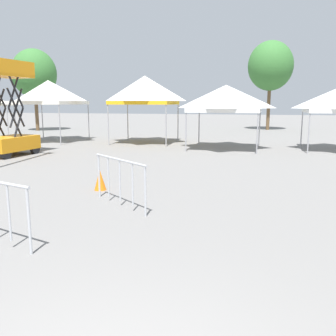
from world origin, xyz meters
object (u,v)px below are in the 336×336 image
crowd_barrier_by_lift (120,173)px  canopy_tent_behind_center (145,90)px  canopy_tent_center (226,99)px  canopy_tent_far_right (49,92)px  tree_behind_tents_center (34,74)px  tree_behind_tents_right (271,66)px  traffic_cone_lot_center (100,180)px  scissor_lift (9,128)px

crowd_barrier_by_lift → canopy_tent_behind_center: bearing=105.3°
canopy_tent_center → canopy_tent_behind_center: bearing=160.6°
canopy_tent_far_right → tree_behind_tents_center: tree_behind_tents_center is taller
canopy_tent_center → tree_behind_tents_right: tree_behind_tents_right is taller
canopy_tent_far_right → tree_behind_tents_center: size_ratio=0.55×
traffic_cone_lot_center → scissor_lift: bearing=143.1°
canopy_tent_behind_center → tree_behind_tents_center: 13.32m
canopy_tent_far_right → canopy_tent_center: size_ratio=1.02×
crowd_barrier_by_lift → traffic_cone_lot_center: bearing=130.3°
canopy_tent_behind_center → tree_behind_tents_right: (7.04, 12.10, 2.29)m
tree_behind_tents_center → crowd_barrier_by_lift: bearing=-52.0°
canopy_tent_far_right → canopy_tent_behind_center: (5.79, 0.54, 0.10)m
canopy_tent_far_right → tree_behind_tents_right: 18.18m
canopy_tent_behind_center → scissor_lift: 7.83m
canopy_tent_far_right → traffic_cone_lot_center: 13.74m
traffic_cone_lot_center → canopy_tent_far_right: bearing=127.2°
crowd_barrier_by_lift → tree_behind_tents_right: bearing=81.7°
crowd_barrier_by_lift → canopy_tent_far_right: bearing=127.5°
tree_behind_tents_center → traffic_cone_lot_center: bearing=-52.2°
canopy_tent_behind_center → tree_behind_tents_right: 14.19m
canopy_tent_behind_center → canopy_tent_center: (4.73, -1.67, -0.49)m
canopy_tent_center → tree_behind_tents_right: 14.24m
scissor_lift → crowd_barrier_by_lift: size_ratio=2.38×
crowd_barrier_by_lift → traffic_cone_lot_center: crowd_barrier_by_lift is taller
tree_behind_tents_center → traffic_cone_lot_center: size_ratio=11.99×
tree_behind_tents_right → tree_behind_tents_center: bearing=-163.4°
traffic_cone_lot_center → tree_behind_tents_right: bearing=78.7°
canopy_tent_far_right → traffic_cone_lot_center: size_ratio=6.56×
scissor_lift → tree_behind_tents_center: size_ratio=0.61×
canopy_tent_behind_center → tree_behind_tents_center: tree_behind_tents_center is taller
tree_behind_tents_center → canopy_tent_behind_center: bearing=-29.8°
canopy_tent_center → crowd_barrier_by_lift: canopy_tent_center is taller
canopy_tent_center → crowd_barrier_by_lift: 11.10m
tree_behind_tents_right → traffic_cone_lot_center: tree_behind_tents_right is taller
canopy_tent_far_right → tree_behind_tents_right: tree_behind_tents_right is taller
canopy_tent_center → scissor_lift: bearing=-151.9°
canopy_tent_far_right → tree_behind_tents_right: size_ratio=0.49×
canopy_tent_behind_center → traffic_cone_lot_center: bearing=-78.2°
canopy_tent_behind_center → traffic_cone_lot_center: size_ratio=6.91×
canopy_tent_behind_center → scissor_lift: bearing=-122.9°
tree_behind_tents_center → scissor_lift: bearing=-60.5°
tree_behind_tents_center → traffic_cone_lot_center: tree_behind_tents_center is taller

